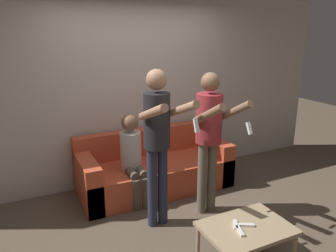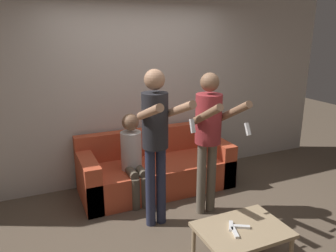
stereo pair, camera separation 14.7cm
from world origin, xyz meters
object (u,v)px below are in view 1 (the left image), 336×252
remote_near (240,231)px  remote_far (235,225)px  person_seated (133,155)px  person_standing_left (158,133)px  coffee_table (246,230)px  person_standing_right (210,129)px  couch (154,170)px  remote_mid (246,225)px

remote_near → remote_far: size_ratio=1.06×
remote_near → remote_far: 0.10m
remote_far → person_seated: bearing=105.3°
person_standing_left → remote_near: 1.26m
person_seated → coffee_table: size_ratio=1.41×
person_standing_right → person_seated: size_ratio=1.49×
person_seated → remote_near: bearing=-76.4°
couch → remote_far: bearing=-88.4°
coffee_table → remote_near: remote_near is taller
person_seated → remote_far: (0.43, -1.57, -0.20)m
person_seated → coffee_table: bearing=-72.3°
person_standing_left → person_standing_right: (0.65, 0.00, -0.04)m
couch → remote_mid: couch is taller
couch → remote_mid: 1.82m
remote_near → remote_mid: bearing=25.3°
person_standing_right → coffee_table: (-0.19, -0.96, -0.69)m
person_seated → remote_mid: 1.71m
person_standing_left → remote_near: person_standing_left is taller
coffee_table → remote_near: (-0.11, -0.05, 0.05)m
person_seated → remote_mid: bearing=-72.4°
person_standing_right → remote_mid: 1.16m
couch → person_seated: size_ratio=1.81×
remote_near → person_standing_right: bearing=73.3°
person_standing_left → remote_near: size_ratio=11.48×
person_standing_left → remote_near: (0.35, -1.00, -0.68)m
couch → remote_far: (0.05, -1.76, 0.14)m
coffee_table → remote_far: 0.12m
couch → person_standing_left: size_ratio=1.17×
person_standing_right → remote_far: person_standing_right is taller
person_standing_left → remote_mid: person_standing_left is taller
couch → person_standing_left: (-0.32, -0.87, 0.82)m
couch → coffee_table: 1.83m
person_standing_right → remote_far: 1.14m
coffee_table → remote_mid: bearing=126.8°
person_standing_left → remote_near: bearing=-70.8°
remote_near → remote_far: same height
person_standing_left → coffee_table: bearing=-64.2°
person_standing_right → person_standing_left: bearing=-179.7°
person_standing_left → person_seated: bearing=94.6°
remote_mid → remote_far: 0.10m
person_standing_left → remote_mid: 1.25m
person_seated → remote_near: size_ratio=7.41×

